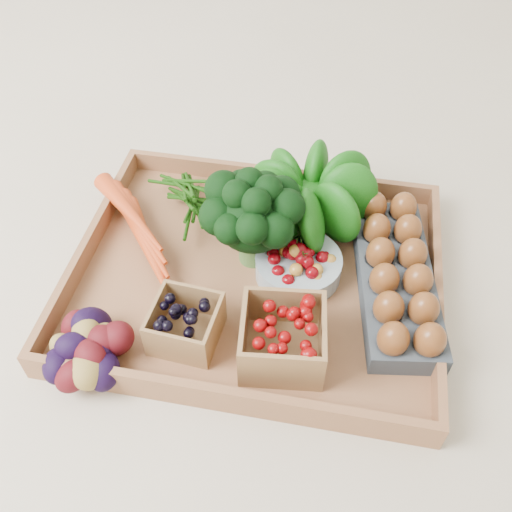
% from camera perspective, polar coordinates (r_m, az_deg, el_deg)
% --- Properties ---
extents(ground, '(4.00, 4.00, 0.00)m').
position_cam_1_polar(ground, '(0.89, 0.00, -2.58)').
color(ground, beige).
rests_on(ground, ground).
extents(tray, '(0.55, 0.45, 0.01)m').
position_cam_1_polar(tray, '(0.89, 0.00, -2.27)').
color(tray, '#94613E').
rests_on(tray, ground).
extents(carrots, '(0.22, 0.16, 0.05)m').
position_cam_1_polar(carrots, '(0.94, -11.68, 3.01)').
color(carrots, '#C83E15').
rests_on(carrots, tray).
extents(lettuce, '(0.14, 0.14, 0.14)m').
position_cam_1_polar(lettuce, '(0.91, 5.34, 6.34)').
color(lettuce, '#0D480B').
rests_on(lettuce, tray).
extents(broccoli, '(0.15, 0.15, 0.12)m').
position_cam_1_polar(broccoli, '(0.86, -0.30, 2.40)').
color(broccoli, black).
rests_on(broccoli, tray).
extents(cherry_bowl, '(0.13, 0.13, 0.03)m').
position_cam_1_polar(cherry_bowl, '(0.87, 4.25, -0.99)').
color(cherry_bowl, '#8C9EA5').
rests_on(cherry_bowl, tray).
extents(egg_carton, '(0.15, 0.32, 0.04)m').
position_cam_1_polar(egg_carton, '(0.88, 13.72, -2.35)').
color(egg_carton, '#3C434D').
rests_on(egg_carton, tray).
extents(potatoes, '(0.13, 0.13, 0.07)m').
position_cam_1_polar(potatoes, '(0.80, -16.45, -8.25)').
color(potatoes, '#3E0A0E').
rests_on(potatoes, tray).
extents(punnet_blackberry, '(0.10, 0.10, 0.06)m').
position_cam_1_polar(punnet_blackberry, '(0.79, -7.06, -6.72)').
color(punnet_blackberry, black).
rests_on(punnet_blackberry, tray).
extents(punnet_raspberry, '(0.12, 0.12, 0.08)m').
position_cam_1_polar(punnet_raspberry, '(0.77, 2.68, -8.18)').
color(punnet_raspberry, '#690405').
rests_on(punnet_raspberry, tray).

